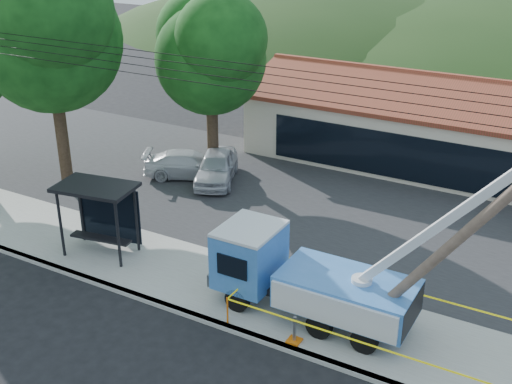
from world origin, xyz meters
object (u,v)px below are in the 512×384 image
at_px(car_silver, 217,183).
at_px(car_white, 190,178).
at_px(bus_shelter, 100,202).
at_px(leaning_pole, 469,230).
at_px(utility_truck, 308,276).

height_order(car_silver, car_white, car_silver).
distance_m(bus_shelter, car_silver, 8.32).
xyz_separation_m(bus_shelter, car_white, (-1.52, 7.82, -2.19)).
bearing_deg(leaning_pole, utility_truck, 177.42).
relative_size(utility_truck, leaning_pole, 1.32).
relative_size(utility_truck, car_silver, 2.44).
xyz_separation_m(utility_truck, car_silver, (-8.60, 7.96, -1.55)).
relative_size(leaning_pole, car_white, 1.80).
bearing_deg(car_silver, utility_truck, -66.81).
xyz_separation_m(leaning_pole, car_silver, (-13.22, 8.17, -4.43)).
bearing_deg(bus_shelter, car_silver, 80.76).
height_order(utility_truck, car_white, utility_truck).
bearing_deg(bus_shelter, leaning_pole, -10.46).
distance_m(utility_truck, leaning_pole, 5.45).
distance_m(leaning_pole, bus_shelter, 13.33).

